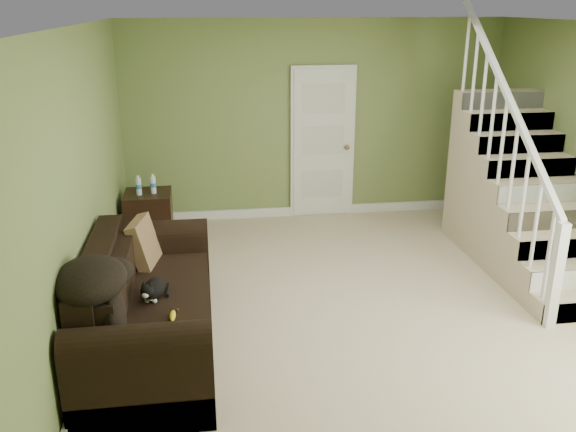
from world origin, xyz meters
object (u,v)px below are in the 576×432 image
object	(u,v)px
sofa	(145,312)
cat	(154,290)
side_table	(149,218)
banana	(173,316)

from	to	relation	value
sofa	cat	distance (m)	0.25
side_table	cat	world-z (taller)	side_table
side_table	banana	size ratio (longest dim) A/B	5.36
cat	banana	size ratio (longest dim) A/B	2.69
cat	banana	bearing A→B (deg)	-50.08
side_table	banana	xyz separation A→B (m)	(0.39, -2.82, 0.18)
sofa	cat	xyz separation A→B (m)	(0.09, -0.06, 0.23)
side_table	banana	world-z (taller)	side_table
sofa	banana	size ratio (longest dim) A/B	13.99
sofa	side_table	world-z (taller)	sofa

